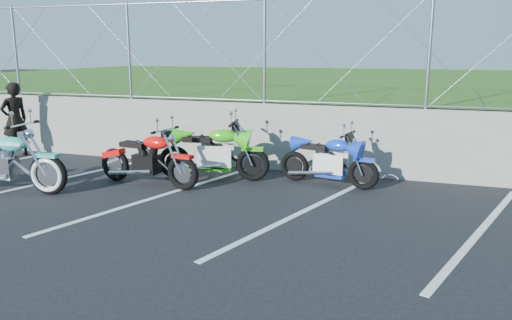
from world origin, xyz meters
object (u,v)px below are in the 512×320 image
(cruiser_turquoise, at_px, (5,165))
(person_standing, at_px, (15,120))
(naked_orange, at_px, (149,161))
(sportbike_blue, at_px, (329,163))
(sportbike_green, at_px, (215,155))

(cruiser_turquoise, bearing_deg, person_standing, 124.05)
(naked_orange, distance_m, person_standing, 4.26)
(sportbike_blue, bearing_deg, cruiser_turquoise, -146.43)
(cruiser_turquoise, height_order, sportbike_blue, cruiser_turquoise)
(person_standing, bearing_deg, naked_orange, 91.10)
(naked_orange, distance_m, sportbike_blue, 3.14)
(cruiser_turquoise, distance_m, person_standing, 3.10)
(sportbike_blue, bearing_deg, person_standing, -171.14)
(cruiser_turquoise, distance_m, sportbike_blue, 5.46)
(sportbike_green, height_order, sportbike_blue, sportbike_green)
(cruiser_turquoise, relative_size, person_standing, 1.42)
(sportbike_green, bearing_deg, person_standing, 163.27)
(person_standing, bearing_deg, sportbike_green, 102.27)
(cruiser_turquoise, xyz_separation_m, person_standing, (-2.00, 2.34, 0.35))
(sportbike_blue, bearing_deg, sportbike_green, -161.42)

